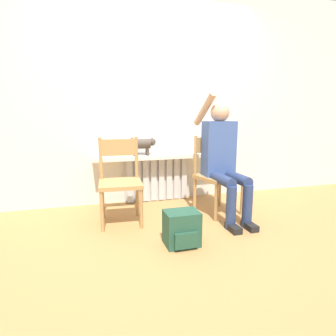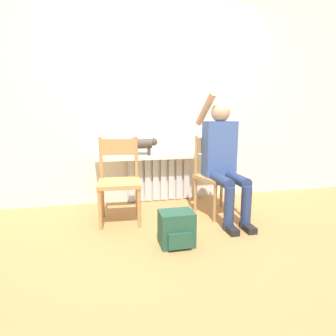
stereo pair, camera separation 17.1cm
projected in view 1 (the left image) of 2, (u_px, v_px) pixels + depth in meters
name	position (u px, v px, depth m)	size (l,w,h in m)	color
ground_plane	(187.00, 235.00, 2.62)	(12.00, 12.00, 0.00)	#B27F47
wall_with_window	(155.00, 95.00, 3.53)	(7.00, 0.06, 2.70)	silver
radiator	(157.00, 179.00, 3.65)	(0.83, 0.08, 0.57)	silver
windowsill	(158.00, 156.00, 3.53)	(1.61, 0.23, 0.05)	silver
window_glass	(156.00, 110.00, 3.53)	(1.55, 0.01, 1.10)	white
chair_left	(120.00, 180.00, 2.89)	(0.46, 0.46, 0.88)	#B2844C
chair_right	(216.00, 174.00, 3.19)	(0.52, 0.52, 0.88)	#B2844C
person	(223.00, 155.00, 3.03)	(0.36, 1.03, 1.36)	navy
cat	(143.00, 144.00, 3.42)	(0.42, 0.12, 0.23)	#4C4238
backpack	(182.00, 229.00, 2.41)	(0.29, 0.25, 0.30)	#234C38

